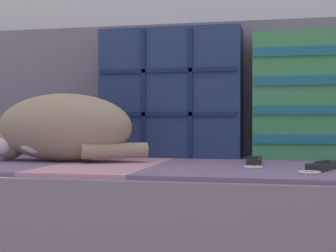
% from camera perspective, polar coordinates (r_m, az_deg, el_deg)
% --- Properties ---
extents(couch, '(2.19, 0.80, 0.40)m').
position_cam_1_polar(couch, '(1.47, -0.33, -11.88)').
color(couch, gray).
rests_on(couch, ground_plane).
extents(sofa_backrest, '(2.14, 0.14, 0.43)m').
position_cam_1_polar(sofa_backrest, '(1.76, 2.09, 3.96)').
color(sofa_backrest, slate).
rests_on(sofa_backrest, couch).
extents(throw_pillow_quilted, '(0.44, 0.14, 0.40)m').
position_cam_1_polar(throw_pillow_quilted, '(1.62, 0.38, 3.64)').
color(throw_pillow_quilted, navy).
rests_on(throw_pillow_quilted, couch).
extents(throw_pillow_striped, '(0.36, 0.14, 0.37)m').
position_cam_1_polar(throw_pillow_striped, '(1.59, 16.04, 3.21)').
color(throw_pillow_striped, '#3D8956').
rests_on(throw_pillow_striped, couch).
extents(sleeping_cat, '(0.47, 0.18, 0.19)m').
position_cam_1_polar(sleeping_cat, '(1.48, -12.02, -0.35)').
color(sleeping_cat, gray).
rests_on(sleeping_cat, couch).
extents(game_remote_near, '(0.05, 0.21, 0.02)m').
position_cam_1_polar(game_remote_near, '(1.35, 9.54, -3.90)').
color(game_remote_near, black).
rests_on(game_remote_near, couch).
extents(game_remote_far, '(0.11, 0.20, 0.02)m').
position_cam_1_polar(game_remote_far, '(1.24, 16.76, -4.30)').
color(game_remote_far, black).
rests_on(game_remote_far, couch).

